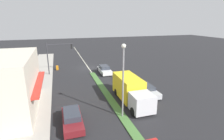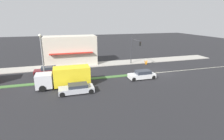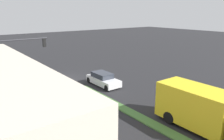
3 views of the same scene
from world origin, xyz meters
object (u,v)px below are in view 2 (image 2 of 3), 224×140
Objects in this scene: van_white at (142,75)px; delivery_truck at (66,77)px; sedan_maroon at (48,70)px; sedan_silver at (77,89)px; street_lamp at (42,53)px; warning_aframe_sign at (146,62)px; traffic_signal_main at (134,47)px; pedestrian at (84,61)px.

delivery_truck is at bearing 90.00° from van_white.
sedan_maroon is 0.99× the size of sedan_silver.
street_lamp is 8.80× the size of warning_aframe_sign.
pedestrian is at bearing 74.71° from traffic_signal_main.
delivery_truck is at bearing 159.72° from pedestrian.
delivery_truck is 7.81m from sedan_maroon.
sedan_silver is (-5.00, -4.30, -4.16)m from street_lamp.
traffic_signal_main is at bearing -86.23° from sedan_maroon.
delivery_truck reaches higher than sedan_silver.
street_lamp is at bearing 141.22° from pedestrian.
pedestrian is at bearing 35.93° from van_white.
delivery_truck reaches higher than pedestrian.
sedan_maroon is at bearing -1.40° from street_lamp.
van_white reaches higher than sedan_maroon.
sedan_silver is (-11.12, 12.89, -3.28)m from traffic_signal_main.
street_lamp is 4.34× the size of pedestrian.
van_white is (-8.32, 2.04, -3.23)m from traffic_signal_main.
van_white is (0.00, -12.12, -0.80)m from delivery_truck.
pedestrian is at bearing -61.06° from sedan_maroon.
delivery_truck is 1.66× the size of sedan_maroon.
van_white is (-11.08, -8.03, -0.34)m from pedestrian.
sedan_maroon is (-1.12, 17.08, -3.27)m from traffic_signal_main.
traffic_signal_main is 1.29× the size of van_white.
sedan_silver is 11.21m from van_white.
traffic_signal_main is 17.42m from sedan_maroon.
van_white is (-7.20, -15.04, 0.04)m from sedan_maroon.
warning_aframe_sign is (-2.75, -12.96, -0.59)m from pedestrian.
street_lamp reaches higher than warning_aframe_sign.
traffic_signal_main is at bearing -70.40° from street_lamp.
delivery_truck is 1.64× the size of sedan_silver.
pedestrian reaches higher than van_white.
sedan_maroon is at bearing 93.77° from traffic_signal_main.
sedan_maroon is at bearing 22.06° from delivery_truck.
warning_aframe_sign is 0.19× the size of van_white.
delivery_truck is at bearing 116.02° from warning_aframe_sign.
sedan_silver is at bearing -139.27° from street_lamp.
pedestrian is 13.26m from warning_aframe_sign.
delivery_truck reaches higher than van_white.
traffic_signal_main is at bearing 89.98° from warning_aframe_sign.
van_white is (2.80, -10.86, 0.05)m from sedan_silver.
pedestrian reaches higher than sedan_maroon.
warning_aframe_sign is 20.00m from sedan_maroon.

